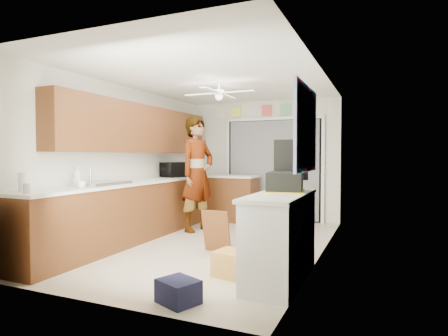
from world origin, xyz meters
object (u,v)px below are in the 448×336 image
(soap_bottle, at_px, (77,176))
(man, at_px, (197,174))
(cup, at_px, (81,184))
(navy_crate, at_px, (178,291))
(suitcase, at_px, (285,182))
(dog, at_px, (267,221))
(cardboard_box, at_px, (236,264))
(paper_towel_roll, at_px, (23,182))
(microwave, at_px, (175,170))

(soap_bottle, bearing_deg, man, 70.72)
(cup, xyz_separation_m, navy_crate, (1.86, -0.74, -0.88))
(suitcase, bearing_deg, man, 131.21)
(suitcase, relative_size, dog, 1.04)
(cup, distance_m, suitcase, 2.59)
(cardboard_box, bearing_deg, suitcase, 42.30)
(navy_crate, bearing_deg, cup, 158.31)
(cup, height_order, dog, cup)
(soap_bottle, distance_m, navy_crate, 2.46)
(navy_crate, height_order, dog, dog)
(suitcase, relative_size, navy_crate, 1.47)
(dog, bearing_deg, cup, -133.51)
(man, bearing_deg, suitcase, -112.99)
(soap_bottle, relative_size, suitcase, 0.54)
(paper_towel_roll, xyz_separation_m, man, (0.72, 2.95, -0.03))
(soap_bottle, bearing_deg, navy_crate, -23.31)
(soap_bottle, relative_size, cup, 2.55)
(microwave, distance_m, man, 0.64)
(cup, relative_size, cardboard_box, 0.24)
(suitcase, bearing_deg, dog, 103.23)
(suitcase, xyz_separation_m, man, (-2.01, 1.69, -0.03))
(cup, relative_size, navy_crate, 0.31)
(microwave, relative_size, navy_crate, 1.44)
(soap_bottle, bearing_deg, microwave, 86.43)
(microwave, height_order, suitcase, microwave)
(suitcase, distance_m, man, 2.62)
(soap_bottle, distance_m, cup, 0.28)
(cardboard_box, relative_size, man, 0.22)
(cardboard_box, height_order, man, man)
(microwave, distance_m, cardboard_box, 3.31)
(soap_bottle, relative_size, cardboard_box, 0.62)
(paper_towel_roll, xyz_separation_m, suitcase, (2.73, 1.26, -0.00))
(man, bearing_deg, cardboard_box, -126.54)
(suitcase, bearing_deg, cup, -175.94)
(microwave, height_order, cup, microwave)
(dog, bearing_deg, navy_crate, -97.96)
(cardboard_box, distance_m, navy_crate, 0.92)
(soap_bottle, height_order, navy_crate, soap_bottle)
(navy_crate, distance_m, man, 3.41)
(man, bearing_deg, microwave, 85.22)
(paper_towel_roll, relative_size, navy_crate, 0.63)
(man, bearing_deg, dog, -55.70)
(paper_towel_roll, height_order, suitcase, same)
(man, relative_size, dog, 4.09)
(paper_towel_roll, bearing_deg, dog, 60.20)
(navy_crate, bearing_deg, soap_bottle, 156.69)
(soap_bottle, xyz_separation_m, cardboard_box, (2.29, 0.00, -0.94))
(man, bearing_deg, soap_bottle, 177.76)
(cup, relative_size, paper_towel_roll, 0.49)
(suitcase, distance_m, cardboard_box, 1.10)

